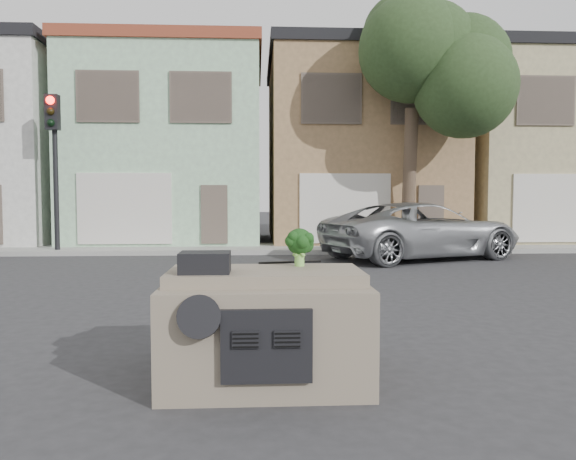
{
  "coord_description": "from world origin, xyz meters",
  "views": [
    {
      "loc": [
        -0.08,
        -8.73,
        1.85
      ],
      "look_at": [
        0.43,
        0.5,
        1.3
      ],
      "focal_mm": 35.0,
      "sensor_mm": 36.0,
      "label": 1
    }
  ],
  "objects": [
    {
      "name": "wiper_arm",
      "position": [
        0.28,
        -2.62,
        1.13
      ],
      "size": [
        0.69,
        0.15,
        0.02
      ],
      "primitive_type": "cube",
      "rotation": [
        0.0,
        0.0,
        0.17
      ],
      "color": "black",
      "rests_on": "car_dashboard"
    },
    {
      "name": "broccoli",
      "position": [
        0.36,
        -2.88,
        1.32
      ],
      "size": [
        0.36,
        0.36,
        0.41
      ],
      "primitive_type": "cube",
      "rotation": [
        0.0,
        0.0,
        4.81
      ],
      "color": "#133410",
      "rests_on": "car_dashboard"
    },
    {
      "name": "sidewalk",
      "position": [
        0.0,
        10.5,
        0.07
      ],
      "size": [
        40.0,
        3.0,
        0.15
      ],
      "primitive_type": "cube",
      "color": "gray",
      "rests_on": "ground"
    },
    {
      "name": "townhouse_beige",
      "position": [
        11.5,
        14.5,
        3.77
      ],
      "size": [
        7.2,
        8.2,
        7.55
      ],
      "primitive_type": "cube",
      "color": "tan",
      "rests_on": "ground"
    },
    {
      "name": "traffic_signal",
      "position": [
        -6.5,
        9.5,
        2.55
      ],
      "size": [
        0.4,
        0.4,
        5.1
      ],
      "primitive_type": "cube",
      "color": "black",
      "rests_on": "ground"
    },
    {
      "name": "car_dashboard",
      "position": [
        0.0,
        -3.0,
        0.56
      ],
      "size": [
        2.0,
        1.8,
        1.12
      ],
      "primitive_type": "cube",
      "color": "#7A6D5B",
      "rests_on": "ground"
    },
    {
      "name": "silver_pickup",
      "position": [
        4.82,
        7.66,
        0.0
      ],
      "size": [
        6.66,
        4.83,
        1.68
      ],
      "primitive_type": "imported",
      "rotation": [
        0.0,
        0.0,
        1.95
      ],
      "color": "#A5A8AB",
      "rests_on": "ground"
    },
    {
      "name": "townhouse_tan",
      "position": [
        4.0,
        14.5,
        3.77
      ],
      "size": [
        7.2,
        8.2,
        7.55
      ],
      "primitive_type": "cube",
      "color": "#95734C",
      "rests_on": "ground"
    },
    {
      "name": "tree_near",
      "position": [
        5.0,
        9.8,
        4.25
      ],
      "size": [
        4.4,
        4.0,
        8.5
      ],
      "primitive_type": "cube",
      "color": "#2A401F",
      "rests_on": "ground"
    },
    {
      "name": "instrument_hump",
      "position": [
        -0.58,
        -3.35,
        1.22
      ],
      "size": [
        0.48,
        0.38,
        0.2
      ],
      "primitive_type": "cube",
      "color": "black",
      "rests_on": "car_dashboard"
    },
    {
      "name": "ground_plane",
      "position": [
        0.0,
        0.0,
        0.0
      ],
      "size": [
        120.0,
        120.0,
        0.0
      ],
      "primitive_type": "plane",
      "color": "#303033",
      "rests_on": "ground"
    },
    {
      "name": "townhouse_mint",
      "position": [
        -3.5,
        14.5,
        3.77
      ],
      "size": [
        7.2,
        8.2,
        7.55
      ],
      "primitive_type": "cube",
      "color": "#A3CEA6",
      "rests_on": "ground"
    }
  ]
}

